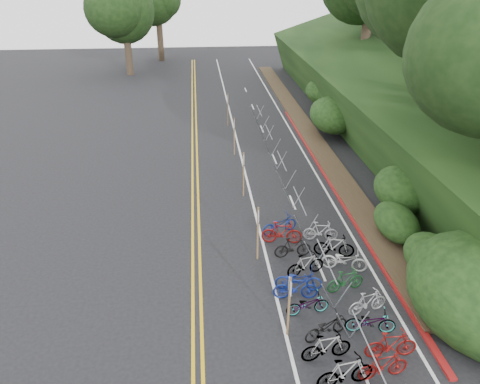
% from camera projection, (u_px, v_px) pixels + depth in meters
% --- Properties ---
extents(ground, '(120.00, 120.00, 0.00)m').
position_uv_depth(ground, '(258.00, 346.00, 15.46)').
color(ground, black).
rests_on(ground, ground).
extents(road_markings, '(7.47, 80.00, 0.01)m').
position_uv_depth(road_markings, '(246.00, 203.00, 24.51)').
color(road_markings, gold).
rests_on(road_markings, ground).
extents(red_curb, '(0.25, 28.00, 0.10)m').
position_uv_depth(red_curb, '(331.00, 183.00, 26.61)').
color(red_curb, maroon).
rests_on(red_curb, ground).
extents(embankment, '(14.30, 48.14, 9.11)m').
position_uv_depth(embankment, '(409.00, 103.00, 32.36)').
color(embankment, black).
rests_on(embankment, ground).
extents(bike_rack_front, '(1.12, 3.16, 1.13)m').
position_uv_depth(bike_rack_front, '(367.00, 352.00, 14.08)').
color(bike_rack_front, gray).
rests_on(bike_rack_front, ground).
extents(bike_racks_rest, '(1.14, 23.00, 1.17)m').
position_uv_depth(bike_racks_rest, '(281.00, 165.00, 26.92)').
color(bike_racks_rest, gray).
rests_on(bike_racks_rest, ground).
extents(signpost_near, '(0.08, 0.40, 2.37)m').
position_uv_depth(signpost_near, '(289.00, 303.00, 15.33)').
color(signpost_near, brown).
rests_on(signpost_near, ground).
extents(signposts_rest, '(0.08, 18.40, 2.50)m').
position_uv_depth(signposts_rest, '(238.00, 151.00, 27.36)').
color(signposts_rest, brown).
rests_on(signposts_rest, ground).
extents(bike_front, '(0.63, 1.74, 1.02)m').
position_uv_depth(bike_front, '(296.00, 288.00, 17.40)').
color(bike_front, navy).
rests_on(bike_front, ground).
extents(bike_valet, '(3.32, 11.81, 1.10)m').
position_uv_depth(bike_valet, '(329.00, 293.00, 17.15)').
color(bike_valet, beige).
rests_on(bike_valet, ground).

